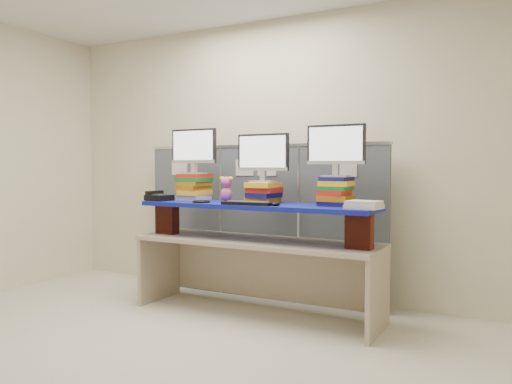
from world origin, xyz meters
The scene contains 18 objects.
room centered at (0.00, 0.00, 1.40)m, with size 5.00×4.00×2.80m.
cubicle_partition centered at (0.00, 1.78, 0.77)m, with size 2.60×0.06×1.53m.
desk centered at (0.25, 1.24, 0.54)m, with size 2.22×0.68×0.67m.
brick_pier_left centered at (-0.70, 1.20, 0.81)m, with size 0.20×0.11×0.28m, color maroon.
brick_pier_right centered at (1.19, 1.17, 0.81)m, with size 0.20×0.11×0.28m, color maroon.
blue_board centered at (0.25, 1.24, 0.97)m, with size 2.14×0.53×0.04m, color navy.
book_stack_left centered at (-0.50, 1.37, 1.12)m, with size 0.27×0.31×0.25m.
book_stack_center centered at (0.26, 1.36, 1.08)m, with size 0.27×0.32×0.18m.
book_stack_right centered at (0.94, 1.34, 1.10)m, with size 0.25×0.31×0.24m.
monitor_left centered at (-0.50, 1.37, 1.49)m, with size 0.50×0.14×0.43m.
monitor_center centered at (0.26, 1.35, 1.42)m, with size 0.50×0.14×0.43m.
monitor_right centered at (0.94, 1.34, 1.47)m, with size 0.50×0.14×0.43m.
keyboard centered at (0.26, 1.07, 1.00)m, with size 0.45×0.16×0.03m.
mouse centered at (0.52, 1.07, 1.01)m, with size 0.06×0.11×0.03m, color black.
desk_phone centered at (-0.74, 1.13, 1.02)m, with size 0.24×0.22×0.09m.
headset centered at (-0.24, 1.10, 1.00)m, with size 0.16×0.16×0.02m, color black.
plush_toy centered at (-0.14, 1.37, 1.11)m, with size 0.14×0.10×0.23m.
binder_stack centered at (1.24, 1.13, 1.02)m, with size 0.27×0.23×0.06m.
Camera 1 is at (2.27, -2.61, 1.31)m, focal length 35.00 mm.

